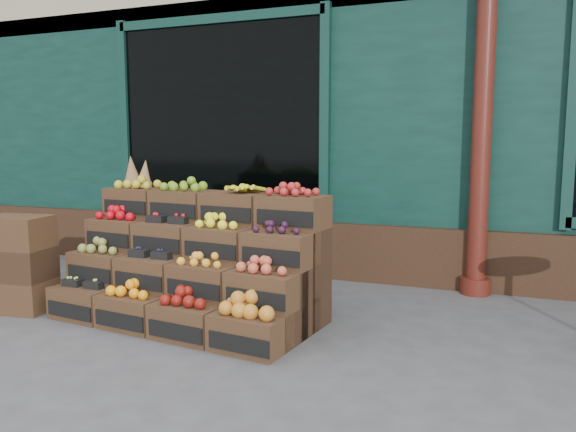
% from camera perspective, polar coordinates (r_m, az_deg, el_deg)
% --- Properties ---
extents(ground, '(60.00, 60.00, 0.00)m').
position_cam_1_polar(ground, '(4.02, -0.97, -13.45)').
color(ground, '#4D4D50').
rests_on(ground, ground).
extents(shop_facade, '(12.00, 6.24, 4.80)m').
position_cam_1_polar(shop_facade, '(8.76, 12.07, 13.56)').
color(shop_facade, '#0E2F28').
rests_on(shop_facade, ground).
extents(crate_display, '(2.22, 1.26, 1.33)m').
position_cam_1_polar(crate_display, '(4.70, -9.52, -5.27)').
color(crate_display, '#432C1A').
rests_on(crate_display, ground).
extents(spare_crates, '(0.59, 0.45, 0.82)m').
position_cam_1_polar(spare_crates, '(5.34, -25.74, -4.38)').
color(spare_crates, '#432C1A').
rests_on(spare_crates, ground).
extents(shopkeeper, '(0.84, 0.67, 2.03)m').
position_cam_1_polar(shopkeeper, '(6.65, -1.50, 3.78)').
color(shopkeeper, '#1E6C31').
rests_on(shopkeeper, ground).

